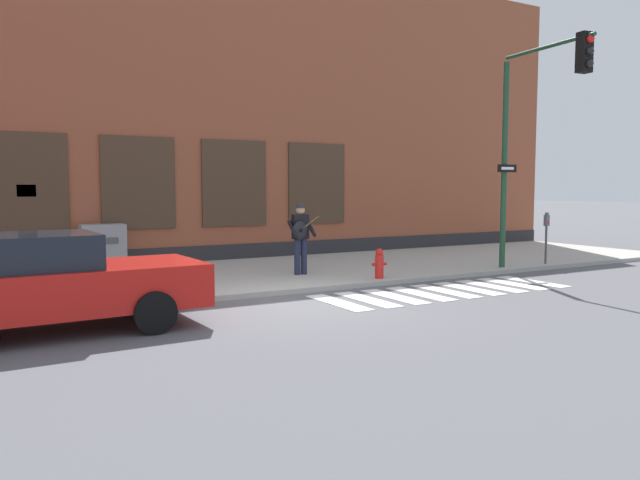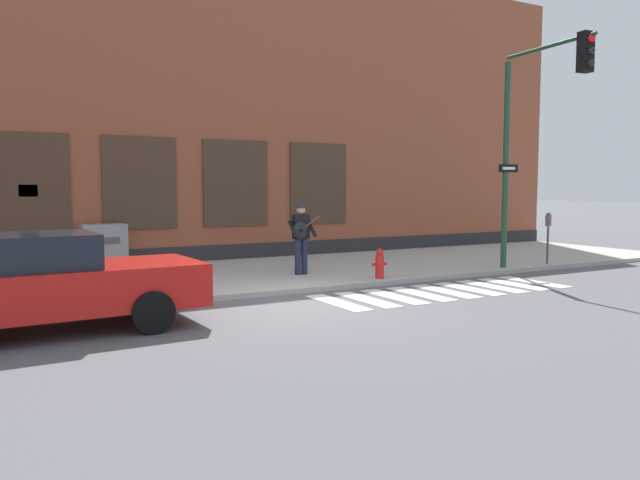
% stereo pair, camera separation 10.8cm
% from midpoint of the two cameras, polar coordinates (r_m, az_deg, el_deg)
% --- Properties ---
extents(ground_plane, '(160.00, 160.00, 0.00)m').
position_cam_midpoint_polar(ground_plane, '(12.03, -1.73, -5.81)').
color(ground_plane, '#56565B').
extents(sidewalk, '(28.00, 5.70, 0.11)m').
position_cam_midpoint_polar(sidewalk, '(15.46, -8.30, -3.27)').
color(sidewalk, '#ADAAA3').
rests_on(sidewalk, ground).
extents(building_backdrop, '(28.00, 4.06, 9.12)m').
position_cam_midpoint_polar(building_backdrop, '(20.04, -13.55, 11.39)').
color(building_backdrop, brown).
rests_on(building_backdrop, ground).
extents(crosswalk, '(5.78, 1.90, 0.01)m').
position_cam_midpoint_polar(crosswalk, '(13.63, 11.59, -4.62)').
color(crosswalk, silver).
rests_on(crosswalk, ground).
extents(red_car, '(4.67, 2.11, 1.53)m').
position_cam_midpoint_polar(red_car, '(10.35, -23.62, -3.64)').
color(red_car, red).
rests_on(red_car, ground).
extents(busker, '(0.72, 0.58, 1.72)m').
position_cam_midpoint_polar(busker, '(15.01, -1.54, 0.53)').
color(busker, '#1E233D').
rests_on(busker, sidewalk).
extents(traffic_light, '(0.72, 2.89, 5.52)m').
position_cam_midpoint_polar(traffic_light, '(16.36, 19.26, 10.44)').
color(traffic_light, '#1E472D').
rests_on(traffic_light, sidewalk).
extents(parking_meter, '(0.13, 0.11, 1.44)m').
position_cam_midpoint_polar(parking_meter, '(18.24, 20.29, 0.88)').
color(parking_meter, '#47474C').
rests_on(parking_meter, sidewalk).
extents(utility_box, '(1.10, 0.63, 1.16)m').
position_cam_midpoint_polar(utility_box, '(17.03, -18.95, -0.57)').
color(utility_box, gray).
rests_on(utility_box, sidewalk).
extents(fire_hydrant, '(0.38, 0.20, 0.70)m').
position_cam_midpoint_polar(fire_hydrant, '(14.51, 5.69, -2.17)').
color(fire_hydrant, red).
rests_on(fire_hydrant, sidewalk).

